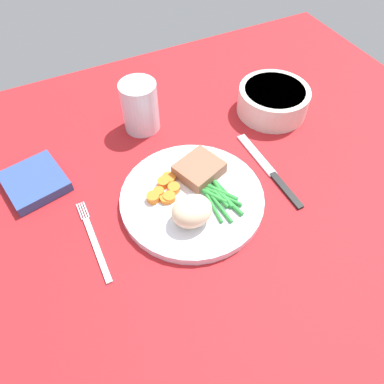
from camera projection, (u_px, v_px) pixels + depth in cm
name	position (u px, v px, depth cm)	size (l,w,h in cm)	color
dining_table	(194.00, 187.00, 67.64)	(120.00, 90.00, 2.00)	red
dinner_plate	(192.00, 198.00, 63.72)	(25.26, 25.26, 1.60)	white
meat_portion	(199.00, 169.00, 65.28)	(7.64, 6.81, 2.44)	#936047
mashed_potatoes	(192.00, 211.00, 58.02)	(6.81, 5.70, 4.92)	beige
carrot_slices	(165.00, 190.00, 63.12)	(6.65, 6.44, 1.29)	orange
green_beans	(219.00, 196.00, 62.56)	(6.17, 10.18, 0.89)	#2D8C38
fork	(94.00, 240.00, 59.11)	(1.44, 16.60, 0.40)	silver
knife	(270.00, 171.00, 68.52)	(1.70, 20.50, 0.64)	black
water_glass	(140.00, 109.00, 73.08)	(7.38, 7.38, 10.48)	silver
salad_bowl	(273.00, 99.00, 77.21)	(14.97, 14.97, 5.67)	silver
napkin	(35.00, 182.00, 65.86)	(10.03, 10.62, 1.99)	#334C8C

